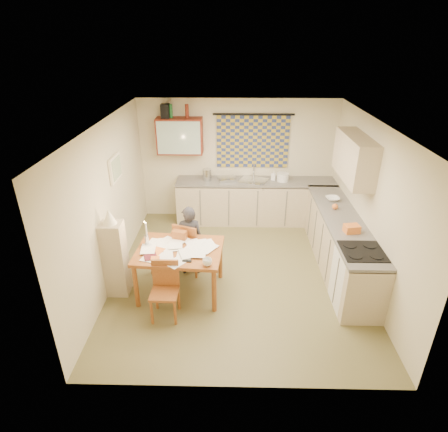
{
  "coord_description": "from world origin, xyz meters",
  "views": [
    {
      "loc": [
        -0.11,
        -5.22,
        3.64
      ],
      "look_at": [
        -0.23,
        0.2,
        0.97
      ],
      "focal_mm": 30.0,
      "sensor_mm": 36.0,
      "label": 1
    }
  ],
  "objects_px": {
    "dining_table": "(180,270)",
    "person": "(189,240)",
    "stove": "(357,279)",
    "chair_far": "(191,256)",
    "shelf_stand": "(115,259)",
    "counter_back": "(256,202)",
    "counter_right": "(339,243)"
  },
  "relations": [
    {
      "from": "counter_right",
      "to": "shelf_stand",
      "type": "relative_size",
      "value": 2.47
    },
    {
      "from": "stove",
      "to": "chair_far",
      "type": "xyz_separation_m",
      "value": [
        -2.49,
        0.84,
        -0.18
      ]
    },
    {
      "from": "stove",
      "to": "chair_far",
      "type": "bearing_deg",
      "value": 161.38
    },
    {
      "from": "dining_table",
      "to": "shelf_stand",
      "type": "bearing_deg",
      "value": -173.03
    },
    {
      "from": "dining_table",
      "to": "chair_far",
      "type": "height_order",
      "value": "chair_far"
    },
    {
      "from": "shelf_stand",
      "to": "chair_far",
      "type": "bearing_deg",
      "value": 30.08
    },
    {
      "from": "shelf_stand",
      "to": "person",
      "type": "bearing_deg",
      "value": 28.63
    },
    {
      "from": "counter_right",
      "to": "dining_table",
      "type": "bearing_deg",
      "value": -163.9
    },
    {
      "from": "stove",
      "to": "shelf_stand",
      "type": "relative_size",
      "value": 0.78
    },
    {
      "from": "dining_table",
      "to": "chair_far",
      "type": "distance_m",
      "value": 0.58
    },
    {
      "from": "counter_back",
      "to": "stove",
      "type": "height_order",
      "value": "stove"
    },
    {
      "from": "chair_far",
      "to": "person",
      "type": "bearing_deg",
      "value": 104.67
    },
    {
      "from": "chair_far",
      "to": "person",
      "type": "relative_size",
      "value": 0.76
    },
    {
      "from": "chair_far",
      "to": "shelf_stand",
      "type": "distance_m",
      "value": 1.26
    },
    {
      "from": "shelf_stand",
      "to": "counter_back",
      "type": "bearing_deg",
      "value": 47.92
    },
    {
      "from": "counter_right",
      "to": "stove",
      "type": "height_order",
      "value": "stove"
    },
    {
      "from": "stove",
      "to": "dining_table",
      "type": "xyz_separation_m",
      "value": [
        -2.58,
        0.28,
        -0.09
      ]
    },
    {
      "from": "counter_right",
      "to": "dining_table",
      "type": "distance_m",
      "value": 2.69
    },
    {
      "from": "counter_back",
      "to": "stove",
      "type": "distance_m",
      "value": 3.01
    },
    {
      "from": "dining_table",
      "to": "shelf_stand",
      "type": "relative_size",
      "value": 1.1
    },
    {
      "from": "dining_table",
      "to": "person",
      "type": "bearing_deg",
      "value": 84.32
    },
    {
      "from": "counter_right",
      "to": "counter_back",
      "type": "bearing_deg",
      "value": 127.29
    },
    {
      "from": "stove",
      "to": "person",
      "type": "distance_m",
      "value": 2.62
    },
    {
      "from": "dining_table",
      "to": "chair_far",
      "type": "xyz_separation_m",
      "value": [
        0.1,
        0.56,
        -0.09
      ]
    },
    {
      "from": "counter_right",
      "to": "stove",
      "type": "xyz_separation_m",
      "value": [
        -0.0,
        -1.02,
        0.01
      ]
    },
    {
      "from": "dining_table",
      "to": "shelf_stand",
      "type": "xyz_separation_m",
      "value": [
        -0.96,
        -0.05,
        0.22
      ]
    },
    {
      "from": "dining_table",
      "to": "chair_far",
      "type": "relative_size",
      "value": 1.43
    },
    {
      "from": "counter_back",
      "to": "shelf_stand",
      "type": "relative_size",
      "value": 2.76
    },
    {
      "from": "counter_back",
      "to": "chair_far",
      "type": "bearing_deg",
      "value": -122.45
    },
    {
      "from": "counter_back",
      "to": "chair_far",
      "type": "relative_size",
      "value": 3.58
    },
    {
      "from": "chair_far",
      "to": "shelf_stand",
      "type": "xyz_separation_m",
      "value": [
        -1.05,
        -0.61,
        0.31
      ]
    },
    {
      "from": "dining_table",
      "to": "person",
      "type": "distance_m",
      "value": 0.58
    }
  ]
}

